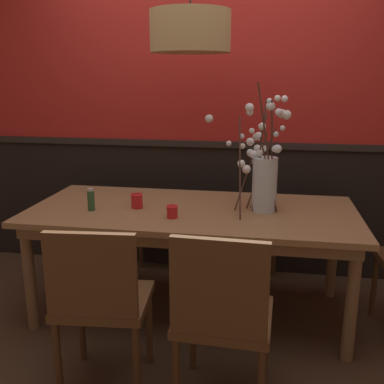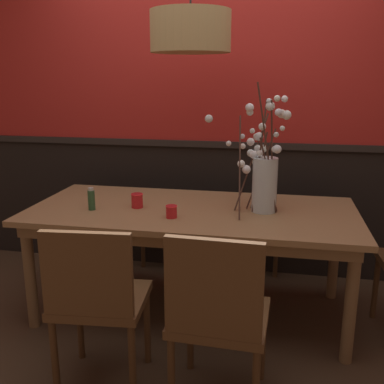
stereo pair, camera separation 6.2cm
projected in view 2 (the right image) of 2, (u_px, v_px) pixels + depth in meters
The scene contains 12 objects.
ground_plane at pixel (192, 310), 3.07m from camera, with size 24.00×24.00×0.00m, color #422D1E.
back_wall at pixel (212, 88), 3.45m from camera, with size 5.23×0.14×2.98m.
dining_table at pixel (192, 220), 2.90m from camera, with size 2.11×0.96×0.73m.
chair_far_side_right at pixel (254, 204), 3.72m from camera, with size 0.45×0.47×0.95m.
chair_near_side_right at pixel (218, 313), 2.04m from camera, with size 0.47×0.45×0.91m.
chair_far_side_left at pixel (171, 199), 3.86m from camera, with size 0.44×0.43×0.97m.
chair_near_side_left at pixel (97, 297), 2.17m from camera, with size 0.48×0.45×0.90m.
vase_with_blossoms at pixel (263, 175), 2.77m from camera, with size 0.51×0.45×0.80m.
candle_holder_nearer_center at pixel (171, 211), 2.69m from camera, with size 0.07×0.07×0.08m.
candle_holder_nearer_edge at pixel (137, 201), 2.89m from camera, with size 0.08×0.08×0.09m.
condiment_bottle at pixel (91, 199), 2.84m from camera, with size 0.05×0.05×0.15m.
pendant_lamp at pixel (191, 32), 2.67m from camera, with size 0.49×0.49×1.27m.
Camera 2 is at (0.53, -2.71, 1.56)m, focal length 41.51 mm.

